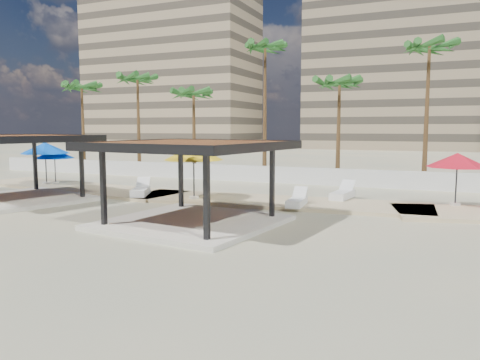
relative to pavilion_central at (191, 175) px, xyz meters
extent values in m
plane|color=#C9B285|center=(-0.73, -0.44, -2.07)|extent=(200.00, 200.00, 0.00)
cube|color=#C6B284|center=(-12.73, 7.06, -2.01)|extent=(16.40, 6.19, 0.24)
cube|color=#C6B284|center=(1.27, 6.56, -2.01)|extent=(16.24, 5.11, 0.24)
cube|color=silver|center=(-0.73, 15.56, -1.47)|extent=(56.00, 0.30, 1.20)
cube|color=#937F60|center=(-42.73, 67.56, 12.93)|extent=(34.00, 16.00, 30.00)
cube|color=#847259|center=(3.27, 77.56, 11.93)|extent=(38.00, 16.00, 28.00)
cube|color=beige|center=(0.00, 0.00, -1.97)|extent=(7.27, 7.27, 0.20)
cube|color=black|center=(-2.75, -2.15, -0.39)|extent=(0.20, 0.20, 2.96)
cube|color=black|center=(-2.15, 2.75, -0.39)|extent=(0.20, 0.20, 2.96)
cube|color=black|center=(2.15, -2.75, -0.39)|extent=(0.20, 0.20, 2.96)
cube|color=black|center=(2.75, 2.15, -0.39)|extent=(0.20, 0.20, 2.96)
cube|color=brown|center=(0.00, 0.00, 1.23)|extent=(7.49, 7.49, 0.28)
cube|color=black|center=(-0.41, -3.33, 1.23)|extent=(6.78, 0.95, 0.34)
cube|color=black|center=(0.41, 3.33, 1.23)|extent=(6.78, 0.95, 0.34)
cube|color=black|center=(-3.33, 0.41, 1.23)|extent=(0.95, 6.78, 0.34)
cube|color=black|center=(3.33, -0.41, 1.23)|extent=(0.95, 6.78, 0.34)
cube|color=beige|center=(-11.95, 1.49, -1.97)|extent=(8.40, 8.40, 0.21)
cube|color=black|center=(-13.74, 4.67, -0.31)|extent=(0.23, 0.23, 3.10)
cube|color=black|center=(-8.77, 3.28, -0.31)|extent=(0.23, 0.23, 3.10)
cube|color=brown|center=(-11.95, 1.49, 1.38)|extent=(8.66, 8.66, 0.29)
cube|color=black|center=(-11.00, 4.87, 1.38)|extent=(6.89, 2.05, 0.35)
cube|color=black|center=(-8.57, 0.54, 1.38)|extent=(2.05, 6.89, 0.35)
cylinder|color=beige|center=(-15.44, 7.15, -1.82)|extent=(0.55, 0.55, 0.13)
cylinder|color=#262628|center=(-15.44, 7.15, -0.56)|extent=(0.08, 0.08, 2.66)
cone|color=blue|center=(-15.44, 7.15, 0.58)|extent=(3.32, 3.32, 0.78)
cylinder|color=beige|center=(-2.89, 5.36, -1.82)|extent=(0.56, 0.56, 0.13)
cylinder|color=#262628|center=(-2.89, 5.36, -0.55)|extent=(0.08, 0.08, 2.68)
cone|color=gold|center=(-2.89, 5.36, 0.60)|extent=(4.01, 4.01, 0.78)
cylinder|color=beige|center=(10.10, 8.56, -1.83)|extent=(0.51, 0.51, 0.12)
cylinder|color=#262628|center=(10.10, 8.56, -0.68)|extent=(0.07, 0.07, 2.43)
cone|color=red|center=(10.10, 8.56, 0.37)|extent=(3.25, 3.25, 0.71)
cylinder|color=beige|center=(-15.13, 7.66, -1.83)|extent=(0.46, 0.46, 0.11)
cylinder|color=#262628|center=(-15.13, 7.66, -0.78)|extent=(0.06, 0.06, 2.22)
cone|color=blue|center=(-15.13, 7.66, 0.17)|extent=(2.72, 2.72, 0.65)
cube|color=silver|center=(-6.39, 5.36, -1.73)|extent=(1.72, 2.42, 0.32)
cube|color=silver|center=(-6.39, 5.36, -1.53)|extent=(1.72, 2.42, 0.07)
cube|color=silver|center=(-6.77, 6.17, -1.26)|extent=(1.03, 1.04, 0.58)
cube|color=silver|center=(2.91, 5.36, -1.74)|extent=(0.91, 2.13, 0.29)
cube|color=silver|center=(2.91, 5.36, -1.57)|extent=(0.91, 2.13, 0.06)
cube|color=silver|center=(2.83, 6.16, -1.32)|extent=(0.74, 0.77, 0.53)
cube|color=silver|center=(4.49, 8.67, -1.73)|extent=(1.02, 2.34, 0.32)
cube|color=silver|center=(4.49, 8.67, -1.54)|extent=(1.02, 2.34, 0.07)
cube|color=silver|center=(4.58, 9.55, -1.26)|extent=(0.83, 0.86, 0.58)
cone|color=brown|center=(-21.73, 17.86, 1.91)|extent=(0.36, 0.36, 7.96)
ellipsoid|color=#225B20|center=(-21.73, 17.86, 5.64)|extent=(3.00, 3.00, 1.80)
cone|color=brown|center=(-15.73, 18.26, 2.19)|extent=(0.36, 0.36, 8.52)
ellipsoid|color=#225B20|center=(-15.73, 18.26, 6.20)|extent=(3.00, 3.00, 1.80)
cone|color=brown|center=(-9.73, 17.66, 1.43)|extent=(0.36, 0.36, 7.01)
ellipsoid|color=#225B20|center=(-9.73, 17.66, 4.69)|extent=(3.00, 3.00, 1.80)
cone|color=brown|center=(-3.73, 18.46, 3.17)|extent=(0.36, 0.36, 10.49)
ellipsoid|color=#225B20|center=(-3.73, 18.46, 8.17)|extent=(3.00, 3.00, 1.80)
cone|color=brown|center=(2.27, 17.96, 1.66)|extent=(0.36, 0.36, 7.45)
ellipsoid|color=#225B20|center=(2.27, 17.96, 5.13)|extent=(3.00, 3.00, 1.80)
cone|color=brown|center=(8.27, 18.16, 2.75)|extent=(0.36, 0.36, 9.64)
ellipsoid|color=#225B20|center=(8.27, 18.16, 7.32)|extent=(3.00, 3.00, 1.80)
camera|label=1|loc=(9.49, -16.70, 1.94)|focal=35.00mm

